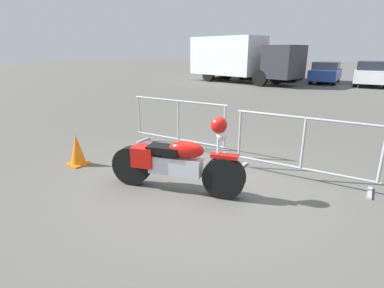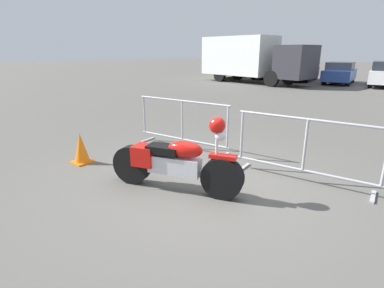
{
  "view_description": "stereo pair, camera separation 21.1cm",
  "coord_description": "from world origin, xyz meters",
  "px_view_note": "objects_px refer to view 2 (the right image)",
  "views": [
    {
      "loc": [
        2.56,
        -3.53,
        2.07
      ],
      "look_at": [
        -0.3,
        0.01,
        0.65
      ],
      "focal_mm": 28.0,
      "sensor_mm": 36.0,
      "label": 1
    },
    {
      "loc": [
        2.72,
        -3.4,
        2.07
      ],
      "look_at": [
        -0.3,
        0.01,
        0.65
      ],
      "focal_mm": 28.0,
      "sensor_mm": 36.0,
      "label": 2
    }
  ],
  "objects_px": {
    "parked_car_yellow": "(236,68)",
    "crowd_barrier_near": "(182,124)",
    "parked_car_blue": "(340,73)",
    "box_truck": "(250,57)",
    "motorcycle": "(174,162)",
    "crowd_barrier_far": "(305,150)",
    "parked_car_tan": "(269,69)",
    "parked_car_red": "(302,71)",
    "traffic_cone": "(81,148)"
  },
  "relations": [
    {
      "from": "parked_car_yellow",
      "to": "crowd_barrier_near",
      "type": "bearing_deg",
      "value": -158.82
    },
    {
      "from": "parked_car_blue",
      "to": "box_truck",
      "type": "bearing_deg",
      "value": 115.39
    },
    {
      "from": "crowd_barrier_near",
      "to": "parked_car_blue",
      "type": "xyz_separation_m",
      "value": [
        -1.67,
        16.68,
        0.14
      ]
    },
    {
      "from": "motorcycle",
      "to": "crowd_barrier_far",
      "type": "bearing_deg",
      "value": 29.34
    },
    {
      "from": "box_truck",
      "to": "motorcycle",
      "type": "bearing_deg",
      "value": -55.68
    },
    {
      "from": "box_truck",
      "to": "parked_car_yellow",
      "type": "height_order",
      "value": "box_truck"
    },
    {
      "from": "crowd_barrier_near",
      "to": "parked_car_yellow",
      "type": "bearing_deg",
      "value": 120.12
    },
    {
      "from": "parked_car_blue",
      "to": "crowd_barrier_near",
      "type": "bearing_deg",
      "value": 176.77
    },
    {
      "from": "parked_car_tan",
      "to": "parked_car_red",
      "type": "distance_m",
      "value": 2.65
    },
    {
      "from": "motorcycle",
      "to": "parked_car_blue",
      "type": "distance_m",
      "value": 18.53
    },
    {
      "from": "traffic_cone",
      "to": "motorcycle",
      "type": "bearing_deg",
      "value": 9.08
    },
    {
      "from": "motorcycle",
      "to": "crowd_barrier_far",
      "type": "xyz_separation_m",
      "value": [
        1.35,
        1.6,
        0.1
      ]
    },
    {
      "from": "box_truck",
      "to": "crowd_barrier_far",
      "type": "bearing_deg",
      "value": -48.81
    },
    {
      "from": "parked_car_tan",
      "to": "motorcycle",
      "type": "bearing_deg",
      "value": -164.95
    },
    {
      "from": "motorcycle",
      "to": "parked_car_blue",
      "type": "bearing_deg",
      "value": 78.85
    },
    {
      "from": "parked_car_tan",
      "to": "parked_car_red",
      "type": "height_order",
      "value": "parked_car_tan"
    },
    {
      "from": "parked_car_yellow",
      "to": "parked_car_tan",
      "type": "xyz_separation_m",
      "value": [
        2.65,
        0.52,
        -0.02
      ]
    },
    {
      "from": "parked_car_red",
      "to": "box_truck",
      "type": "bearing_deg",
      "value": 140.4
    },
    {
      "from": "crowd_barrier_far",
      "to": "motorcycle",
      "type": "bearing_deg",
      "value": -130.14
    },
    {
      "from": "parked_car_red",
      "to": "traffic_cone",
      "type": "xyz_separation_m",
      "value": [
        3.5,
        -18.98,
        -0.4
      ]
    },
    {
      "from": "crowd_barrier_far",
      "to": "box_truck",
      "type": "xyz_separation_m",
      "value": [
        -9.18,
        13.39,
        1.08
      ]
    },
    {
      "from": "motorcycle",
      "to": "parked_car_blue",
      "type": "relative_size",
      "value": 0.49
    },
    {
      "from": "parked_car_yellow",
      "to": "parked_car_tan",
      "type": "height_order",
      "value": "parked_car_yellow"
    },
    {
      "from": "parked_car_tan",
      "to": "crowd_barrier_far",
      "type": "bearing_deg",
      "value": -159.44
    },
    {
      "from": "motorcycle",
      "to": "parked_car_blue",
      "type": "height_order",
      "value": "parked_car_blue"
    },
    {
      "from": "crowd_barrier_near",
      "to": "box_truck",
      "type": "bearing_deg",
      "value": 115.82
    },
    {
      "from": "motorcycle",
      "to": "box_truck",
      "type": "bearing_deg",
      "value": 97.05
    },
    {
      "from": "crowd_barrier_far",
      "to": "parked_car_red",
      "type": "xyz_separation_m",
      "value": [
        -7.03,
        17.03,
        0.14
      ]
    },
    {
      "from": "crowd_barrier_far",
      "to": "parked_car_red",
      "type": "height_order",
      "value": "parked_car_red"
    },
    {
      "from": "crowd_barrier_near",
      "to": "parked_car_tan",
      "type": "bearing_deg",
      "value": 112.17
    },
    {
      "from": "parked_car_tan",
      "to": "parked_car_blue",
      "type": "height_order",
      "value": "parked_car_tan"
    },
    {
      "from": "box_truck",
      "to": "parked_car_red",
      "type": "height_order",
      "value": "box_truck"
    },
    {
      "from": "parked_car_yellow",
      "to": "parked_car_blue",
      "type": "relative_size",
      "value": 1.06
    },
    {
      "from": "crowd_barrier_far",
      "to": "parked_car_blue",
      "type": "bearing_deg",
      "value": 104.69
    },
    {
      "from": "traffic_cone",
      "to": "parked_car_blue",
      "type": "bearing_deg",
      "value": 92.61
    },
    {
      "from": "crowd_barrier_near",
      "to": "traffic_cone",
      "type": "height_order",
      "value": "crowd_barrier_near"
    },
    {
      "from": "motorcycle",
      "to": "crowd_barrier_near",
      "type": "bearing_deg",
      "value": 109.6
    },
    {
      "from": "parked_car_red",
      "to": "parked_car_blue",
      "type": "xyz_separation_m",
      "value": [
        2.65,
        -0.35,
        0.0
      ]
    },
    {
      "from": "box_truck",
      "to": "parked_car_red",
      "type": "bearing_deg",
      "value": 66.07
    },
    {
      "from": "motorcycle",
      "to": "parked_car_tan",
      "type": "distance_m",
      "value": 20.49
    },
    {
      "from": "parked_car_red",
      "to": "traffic_cone",
      "type": "distance_m",
      "value": 19.31
    },
    {
      "from": "parked_car_yellow",
      "to": "parked_car_blue",
      "type": "height_order",
      "value": "parked_car_yellow"
    },
    {
      "from": "crowd_barrier_near",
      "to": "parked_car_blue",
      "type": "distance_m",
      "value": 16.76
    },
    {
      "from": "crowd_barrier_far",
      "to": "traffic_cone",
      "type": "height_order",
      "value": "crowd_barrier_far"
    },
    {
      "from": "parked_car_tan",
      "to": "crowd_barrier_near",
      "type": "bearing_deg",
      "value": -166.76
    },
    {
      "from": "crowd_barrier_near",
      "to": "crowd_barrier_far",
      "type": "bearing_deg",
      "value": 0.0
    },
    {
      "from": "motorcycle",
      "to": "parked_car_tan",
      "type": "xyz_separation_m",
      "value": [
        -8.33,
        18.72,
        0.26
      ]
    },
    {
      "from": "parked_car_red",
      "to": "traffic_cone",
      "type": "height_order",
      "value": "parked_car_red"
    },
    {
      "from": "parked_car_blue",
      "to": "motorcycle",
      "type": "bearing_deg",
      "value": -179.56
    },
    {
      "from": "parked_car_blue",
      "to": "traffic_cone",
      "type": "relative_size",
      "value": 7.18
    }
  ]
}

